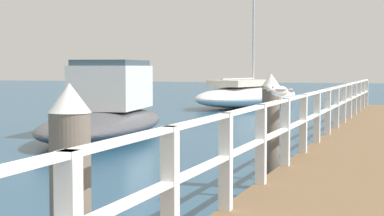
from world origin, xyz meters
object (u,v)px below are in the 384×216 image
(seagull_foreground, at_px, (279,91))
(boat_0, at_px, (248,95))
(dock_piling_far, at_px, (271,131))
(boat_2, at_px, (107,112))

(seagull_foreground, relative_size, boat_0, 0.04)
(dock_piling_far, bearing_deg, boat_0, 105.02)
(seagull_foreground, xyz_separation_m, boat_0, (-5.94, 21.95, -1.04))
(boat_0, xyz_separation_m, boat_2, (-0.36, -14.60, 0.14))
(dock_piling_far, distance_m, boat_0, 21.46)
(dock_piling_far, xyz_separation_m, boat_2, (-5.93, 6.13, -0.22))
(seagull_foreground, xyz_separation_m, boat_2, (-6.30, 7.36, -0.90))
(seagull_foreground, bearing_deg, boat_2, -5.85)
(dock_piling_far, distance_m, seagull_foreground, 1.45)
(dock_piling_far, xyz_separation_m, seagull_foreground, (0.37, -1.23, 0.69))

